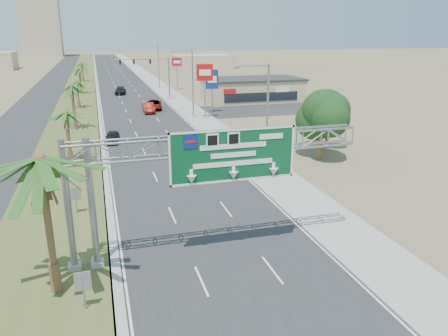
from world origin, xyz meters
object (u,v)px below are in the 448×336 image
at_px(car_right_lane, 154,105).
at_px(car_far, 120,91).
at_px(sign_gantry, 204,154).
at_px(store_building, 252,90).
at_px(pole_sign_blue, 212,81).
at_px(car_left_lane, 112,137).
at_px(palm_near, 40,160).
at_px(pole_sign_red_far, 177,64).
at_px(signal_mast, 158,74).
at_px(pole_sign_red_near, 205,75).
at_px(car_mid_lane, 149,108).

relative_size(car_right_lane, car_far, 1.06).
relative_size(sign_gantry, store_building, 0.93).
bearing_deg(pole_sign_blue, car_left_lane, -135.65).
xyz_separation_m(palm_near, pole_sign_red_far, (20.70, 79.00, -1.27)).
bearing_deg(palm_near, sign_gantry, 13.32).
xyz_separation_m(palm_near, pole_sign_blue, (20.55, 47.38, -1.80)).
height_order(store_building, car_right_lane, store_building).
height_order(signal_mast, pole_sign_red_far, signal_mast).
height_order(car_left_lane, pole_sign_blue, pole_sign_blue).
bearing_deg(pole_sign_red_far, pole_sign_red_near, -93.92).
bearing_deg(car_far, pole_sign_red_near, -64.24).
bearing_deg(pole_sign_blue, car_mid_lane, 163.04).
bearing_deg(car_right_lane, pole_sign_red_far, 77.93).
xyz_separation_m(sign_gantry, car_right_lane, (3.78, 51.29, -5.30)).
height_order(car_right_lane, pole_sign_blue, pole_sign_blue).
relative_size(car_left_lane, car_right_lane, 0.72).
relative_size(signal_mast, pole_sign_red_near, 1.24).
xyz_separation_m(store_building, pole_sign_red_far, (-10.50, 21.00, 3.66)).
distance_m(car_mid_lane, pole_sign_red_far, 30.70).
bearing_deg(signal_mast, sign_gantry, -95.74).
distance_m(signal_mast, car_far, 12.95).
distance_m(pole_sign_red_near, pole_sign_blue, 5.53).
distance_m(pole_sign_blue, pole_sign_red_far, 31.63).
xyz_separation_m(car_left_lane, pole_sign_red_near, (14.10, 11.25, 5.79)).
bearing_deg(pole_sign_red_near, palm_near, -113.16).
relative_size(car_left_lane, pole_sign_blue, 0.55).
bearing_deg(pole_sign_red_far, signal_mast, -112.83).
distance_m(palm_near, pole_sign_red_near, 46.28).
relative_size(car_left_lane, car_far, 0.76).
distance_m(sign_gantry, pole_sign_blue, 47.13).
bearing_deg(car_far, pole_sign_red_far, 27.36).
height_order(pole_sign_red_near, pole_sign_blue, pole_sign_red_near).
distance_m(sign_gantry, pole_sign_red_far, 78.09).
distance_m(palm_near, pole_sign_red_far, 81.68).
height_order(store_building, car_far, store_building).
distance_m(car_left_lane, car_right_lane, 23.27).
bearing_deg(palm_near, pole_sign_blue, 66.55).
bearing_deg(store_building, car_mid_lane, -159.68).
bearing_deg(car_far, pole_sign_blue, -57.00).
bearing_deg(pole_sign_blue, sign_gantry, -105.28).
bearing_deg(pole_sign_red_far, car_far, -159.97).
bearing_deg(store_building, signal_mast, 160.46).
height_order(sign_gantry, car_mid_lane, sign_gantry).
xyz_separation_m(car_left_lane, car_mid_lane, (6.56, 19.10, 0.13)).
height_order(sign_gantry, car_right_lane, sign_gantry).
xyz_separation_m(signal_mast, car_right_lane, (-2.46, -10.76, -4.09)).
xyz_separation_m(sign_gantry, car_far, (-0.50, 72.31, -5.31)).
height_order(palm_near, car_right_lane, palm_near).
relative_size(pole_sign_red_near, pole_sign_blue, 1.17).
distance_m(palm_near, car_right_lane, 54.88).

